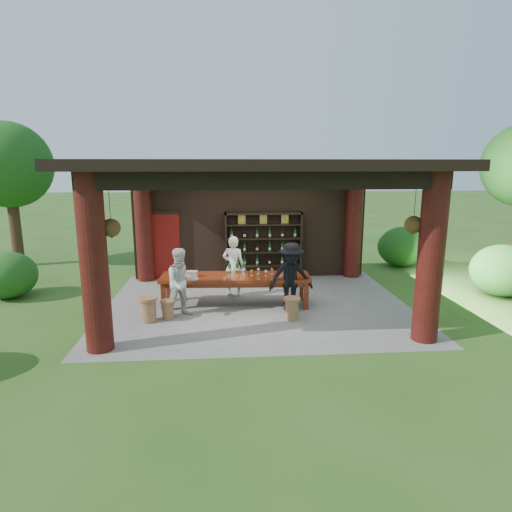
{
  "coord_description": "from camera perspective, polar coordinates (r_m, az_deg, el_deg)",
  "views": [
    {
      "loc": [
        -0.78,
        -10.12,
        3.42
      ],
      "look_at": [
        0.0,
        0.4,
        1.15
      ],
      "focal_mm": 30.0,
      "sensor_mm": 36.0,
      "label": 1
    }
  ],
  "objects": [
    {
      "name": "stool_far_left",
      "position": [
        9.8,
        -14.17,
        -6.82
      ],
      "size": [
        0.43,
        0.43,
        0.56
      ],
      "rotation": [
        0.0,
        0.0,
        0.04
      ],
      "color": "brown",
      "rests_on": "ground"
    },
    {
      "name": "napkin_basket",
      "position": [
        10.47,
        -8.55,
        -2.37
      ],
      "size": [
        0.27,
        0.19,
        0.14
      ],
      "primitive_type": "cube",
      "rotation": [
        0.0,
        0.0,
        -0.05
      ],
      "color": "#BF6672",
      "rests_on": "tasting_table"
    },
    {
      "name": "table_glasses",
      "position": [
        10.5,
        1.19,
        -2.16
      ],
      "size": [
        1.01,
        0.45,
        0.15
      ],
      "color": "silver",
      "rests_on": "tasting_table"
    },
    {
      "name": "host",
      "position": [
        11.23,
        -3.02,
        -1.36
      ],
      "size": [
        0.67,
        0.54,
        1.6
      ],
      "primitive_type": "imported",
      "rotation": [
        0.0,
        0.0,
        2.84
      ],
      "color": "white",
      "rests_on": "ground"
    },
    {
      "name": "stool_near_left",
      "position": [
        9.91,
        -11.68,
        -6.92
      ],
      "size": [
        0.32,
        0.32,
        0.43
      ],
      "rotation": [
        0.0,
        0.0,
        -0.16
      ],
      "color": "brown",
      "rests_on": "ground"
    },
    {
      "name": "ground",
      "position": [
        10.71,
        0.16,
        -6.48
      ],
      "size": [
        90.0,
        90.0,
        0.0
      ],
      "primitive_type": "plane",
      "color": "#2D5119",
      "rests_on": "ground"
    },
    {
      "name": "stool_near_right",
      "position": [
        9.69,
        4.79,
        -6.89
      ],
      "size": [
        0.38,
        0.38,
        0.5
      ],
      "rotation": [
        0.0,
        0.0,
        -0.32
      ],
      "color": "brown",
      "rests_on": "ground"
    },
    {
      "name": "wine_shelf",
      "position": [
        12.85,
        1.0,
        1.38
      ],
      "size": [
        2.3,
        0.35,
        2.03
      ],
      "color": "black",
      "rests_on": "ground"
    },
    {
      "name": "trees",
      "position": [
        12.58,
        16.92,
        11.39
      ],
      "size": [
        20.26,
        11.15,
        4.8
      ],
      "color": "#3F2819",
      "rests_on": "ground"
    },
    {
      "name": "pavilion",
      "position": [
        10.65,
        -0.08,
        5.19
      ],
      "size": [
        7.5,
        6.0,
        3.6
      ],
      "color": "slate",
      "rests_on": "ground"
    },
    {
      "name": "guest_woman",
      "position": [
        9.84,
        -9.87,
        -3.52
      ],
      "size": [
        0.94,
        0.85,
        1.58
      ],
      "primitive_type": "imported",
      "rotation": [
        0.0,
        0.0,
        0.39
      ],
      "color": "silver",
      "rests_on": "ground"
    },
    {
      "name": "table_bottles",
      "position": [
        10.74,
        -2.57,
        -1.41
      ],
      "size": [
        0.44,
        0.13,
        0.31
      ],
      "color": "#194C1E",
      "rests_on": "tasting_table"
    },
    {
      "name": "guest_man",
      "position": [
        10.08,
        4.67,
        -2.84
      ],
      "size": [
        1.12,
        0.73,
        1.64
      ],
      "primitive_type": "imported",
      "rotation": [
        0.0,
        0.0,
        0.12
      ],
      "color": "black",
      "rests_on": "ground"
    },
    {
      "name": "tasting_table",
      "position": [
        10.52,
        -2.76,
        -3.21
      ],
      "size": [
        3.67,
        1.12,
        0.75
      ],
      "rotation": [
        0.0,
        0.0,
        -0.05
      ],
      "color": "#61250D",
      "rests_on": "ground"
    },
    {
      "name": "shrubs",
      "position": [
        11.1,
        10.84,
        -3.04
      ],
      "size": [
        14.42,
        8.63,
        1.36
      ],
      "color": "#194C14",
      "rests_on": "ground"
    }
  ]
}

